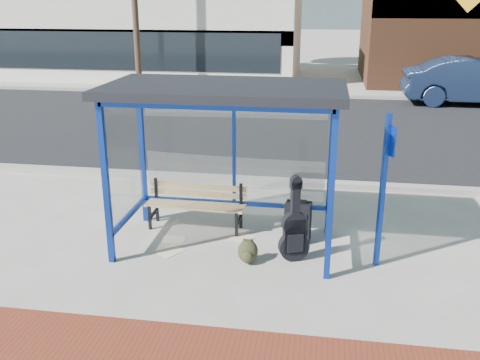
% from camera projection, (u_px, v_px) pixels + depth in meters
% --- Properties ---
extents(ground, '(120.00, 120.00, 0.00)m').
position_uv_depth(ground, '(226.00, 246.00, 8.05)').
color(ground, '#B2ADA0').
rests_on(ground, ground).
extents(brick_paver_strip, '(60.00, 1.00, 0.01)m').
position_uv_depth(brick_paver_strip, '(181.00, 352.00, 5.62)').
color(brick_paver_strip, maroon).
rests_on(brick_paver_strip, ground).
extents(curb_near, '(60.00, 0.25, 0.12)m').
position_uv_depth(curb_near, '(252.00, 180.00, 10.74)').
color(curb_near, gray).
rests_on(curb_near, ground).
extents(street_asphalt, '(60.00, 10.00, 0.00)m').
position_uv_depth(street_asphalt, '(276.00, 126.00, 15.53)').
color(street_asphalt, black).
rests_on(street_asphalt, ground).
extents(curb_far, '(60.00, 0.25, 0.12)m').
position_uv_depth(curb_far, '(289.00, 95.00, 20.28)').
color(curb_far, gray).
rests_on(curb_far, ground).
extents(far_sidewalk, '(60.00, 4.00, 0.01)m').
position_uv_depth(far_sidewalk, '(292.00, 88.00, 22.07)').
color(far_sidewalk, '#B2ADA0').
rests_on(far_sidewalk, ground).
extents(bus_shelter, '(3.30, 1.80, 2.42)m').
position_uv_depth(bus_shelter, '(226.00, 109.00, 7.45)').
color(bus_shelter, navy).
rests_on(bus_shelter, ground).
extents(storefront_white, '(18.00, 6.04, 4.00)m').
position_uv_depth(storefront_white, '(109.00, 32.00, 25.56)').
color(storefront_white, silver).
rests_on(storefront_white, ground).
extents(bench, '(1.61, 0.45, 0.76)m').
position_uv_depth(bench, '(196.00, 203.00, 8.57)').
color(bench, black).
rests_on(bench, ground).
extents(guitar_bag, '(0.45, 0.27, 1.19)m').
position_uv_depth(guitar_bag, '(294.00, 232.00, 7.47)').
color(guitar_bag, black).
rests_on(guitar_bag, ground).
extents(suitcase, '(0.41, 0.29, 0.67)m').
position_uv_depth(suitcase, '(298.00, 222.00, 8.12)').
color(suitcase, black).
rests_on(suitcase, ground).
extents(backpack, '(0.31, 0.28, 0.34)m').
position_uv_depth(backpack, '(248.00, 252.00, 7.49)').
color(backpack, '#2B2A17').
rests_on(backpack, ground).
extents(sign_post, '(0.14, 0.25, 2.15)m').
position_uv_depth(sign_post, '(384.00, 183.00, 7.10)').
color(sign_post, '#0E2F9C').
rests_on(sign_post, ground).
extents(newspaper_a, '(0.35, 0.28, 0.01)m').
position_uv_depth(newspaper_a, '(174.00, 239.00, 8.25)').
color(newspaper_a, white).
rests_on(newspaper_a, ground).
extents(newspaper_b, '(0.44, 0.46, 0.01)m').
position_uv_depth(newspaper_b, '(170.00, 251.00, 7.87)').
color(newspaper_b, white).
rests_on(newspaper_b, ground).
extents(newspaper_c, '(0.42, 0.36, 0.01)m').
position_uv_depth(newspaper_c, '(242.00, 238.00, 8.30)').
color(newspaper_c, white).
rests_on(newspaper_c, ground).
extents(parked_car, '(4.89, 1.71, 1.61)m').
position_uv_depth(parked_car, '(476.00, 82.00, 18.47)').
color(parked_car, '#182644').
rests_on(parked_car, ground).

